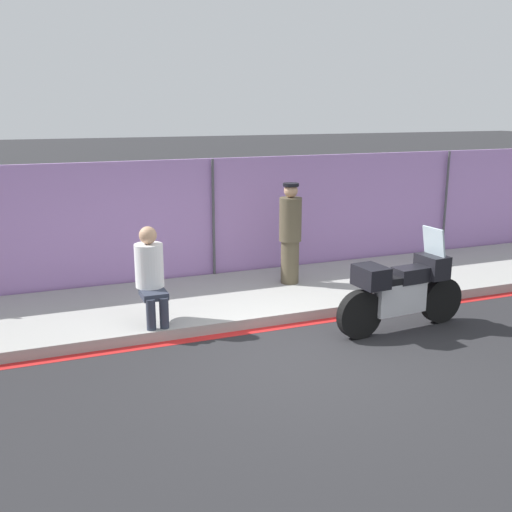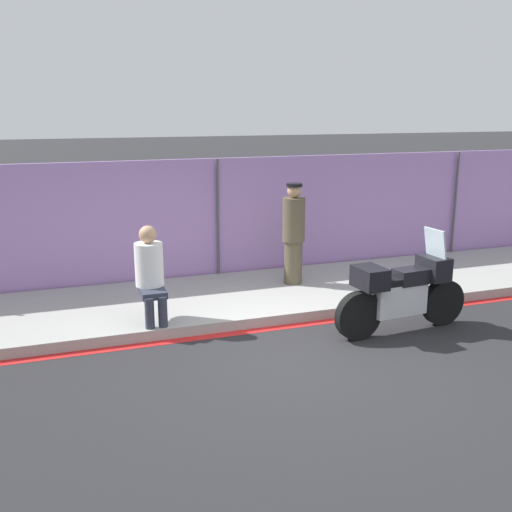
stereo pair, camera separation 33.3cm
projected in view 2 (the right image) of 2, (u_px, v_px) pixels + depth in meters
ground_plane at (299, 360)px, 7.84m from camera, size 120.00×120.00×0.00m
sidewalk at (240, 297)px, 10.16m from camera, size 38.97×2.57×0.16m
curb_paint_stripe at (268, 329)px, 8.92m from camera, size 38.97×0.18×0.01m
storefront_fence at (217, 221)px, 11.15m from camera, size 37.02×0.17×2.31m
motorcycle at (402, 292)px, 8.67m from camera, size 2.21×0.60×1.50m
officer_standing at (294, 233)px, 10.48m from camera, size 0.39×0.39×1.79m
person_seated_on_curb at (150, 269)px, 8.71m from camera, size 0.42×0.73×1.40m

